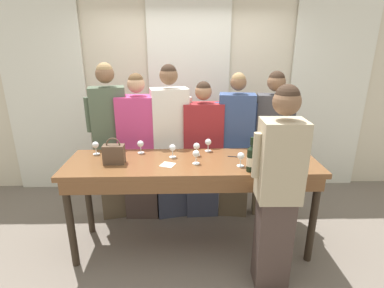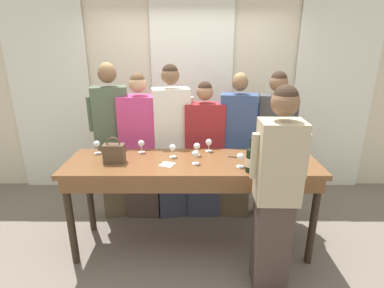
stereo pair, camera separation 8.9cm
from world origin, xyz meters
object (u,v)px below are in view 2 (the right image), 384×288
object	(u,v)px
wine_bottle	(250,159)
guest_olive_jacket	(113,141)
guest_cream_sweater	(172,143)
guest_striped_shirt	(204,151)
wine_glass_center_left	(209,143)
wine_glass_back_left	(97,144)
guest_pink_top	(142,148)
wine_glass_back_mid	(197,147)
wine_glass_center_mid	(173,148)
host_pouring	(276,191)
wine_glass_center_right	(196,154)
tasting_bar	(192,172)
wine_glass_front_right	(292,147)
wine_glass_front_mid	(240,157)
guest_navy_coat	(237,147)
guest_beige_cap	(273,145)
wine_glass_front_left	(141,144)
handbag	(114,153)

from	to	relation	value
wine_bottle	guest_olive_jacket	xyz separation A→B (m)	(-1.44, 0.88, -0.12)
guest_cream_sweater	guest_striped_shirt	xyz separation A→B (m)	(0.38, 0.00, -0.11)
wine_glass_center_left	guest_cream_sweater	xyz separation A→B (m)	(-0.42, 0.34, -0.12)
wine_glass_back_left	guest_pink_top	distance (m)	0.59
wine_bottle	wine_glass_back_mid	size ratio (longest dim) A/B	2.36
wine_glass_center_mid	guest_olive_jacket	size ratio (longest dim) A/B	0.07
guest_pink_top	wine_glass_back_mid	bearing A→B (deg)	-36.02
guest_cream_sweater	wine_glass_back_left	bearing A→B (deg)	-151.87
wine_bottle	guest_pink_top	size ratio (longest dim) A/B	0.18
host_pouring	wine_glass_center_mid	bearing A→B (deg)	143.74
wine_glass_center_right	guest_cream_sweater	size ratio (longest dim) A/B	0.07
tasting_bar	wine_glass_front_right	bearing A→B (deg)	9.96
wine_glass_center_right	guest_pink_top	world-z (taller)	guest_pink_top
wine_glass_center_right	guest_olive_jacket	bearing A→B (deg)	144.44
tasting_bar	guest_cream_sweater	distance (m)	0.69
wine_glass_front_mid	wine_glass_center_mid	xyz separation A→B (m)	(-0.64, 0.25, -0.00)
wine_glass_front_mid	guest_navy_coat	distance (m)	0.78
wine_bottle	wine_glass_center_right	xyz separation A→B (m)	(-0.48, 0.19, -0.03)
wine_bottle	guest_striped_shirt	size ratio (longest dim) A/B	0.19
guest_pink_top	guest_beige_cap	bearing A→B (deg)	0.00
guest_beige_cap	wine_glass_front_left	bearing A→B (deg)	-165.68
wine_glass_front_right	guest_pink_top	size ratio (longest dim) A/B	0.08
tasting_bar	wine_bottle	xyz separation A→B (m)	(0.51, -0.23, 0.23)
guest_pink_top	guest_cream_sweater	distance (m)	0.37
handbag	guest_striped_shirt	world-z (taller)	guest_striped_shirt
wine_glass_front_right	guest_beige_cap	world-z (taller)	guest_beige_cap
wine_glass_back_mid	wine_glass_front_mid	bearing A→B (deg)	-36.10
handbag	wine_glass_center_left	size ratio (longest dim) A/B	1.91
wine_glass_center_mid	guest_beige_cap	distance (m)	1.27
tasting_bar	guest_olive_jacket	xyz separation A→B (m)	(-0.93, 0.64, 0.11)
guest_striped_shirt	guest_navy_coat	world-z (taller)	guest_navy_coat
wine_glass_front_right	wine_glass_back_left	world-z (taller)	same
wine_bottle	guest_beige_cap	world-z (taller)	guest_beige_cap
guest_striped_shirt	wine_glass_front_mid	bearing A→B (deg)	-68.28
wine_bottle	wine_glass_front_right	bearing A→B (deg)	39.29
tasting_bar	guest_striped_shirt	bearing A→B (deg)	77.40
wine_bottle	guest_pink_top	world-z (taller)	guest_pink_top
guest_cream_sweater	wine_glass_front_left	bearing A→B (deg)	-127.60
wine_glass_back_left	guest_beige_cap	xyz separation A→B (m)	(1.94, 0.40, -0.14)
host_pouring	wine_glass_back_mid	bearing A→B (deg)	132.80
wine_glass_center_left	wine_glass_front_right	bearing A→B (deg)	-8.17
guest_olive_jacket	guest_cream_sweater	size ratio (longest dim) A/B	1.01
wine_glass_front_mid	wine_glass_center_left	distance (m)	0.50
handbag	wine_glass_back_left	distance (m)	0.35
wine_glass_center_left	guest_cream_sweater	distance (m)	0.55
wine_glass_center_mid	handbag	bearing A→B (deg)	-165.15
handbag	wine_glass_center_right	size ratio (longest dim) A/B	1.91
host_pouring	wine_glass_center_left	bearing A→B (deg)	121.98
wine_glass_back_mid	host_pouring	world-z (taller)	host_pouring
wine_glass_front_right	guest_striped_shirt	bearing A→B (deg)	151.96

